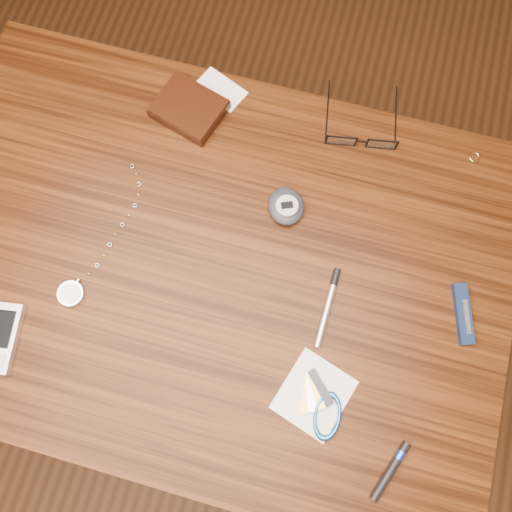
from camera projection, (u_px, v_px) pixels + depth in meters
The scene contains 11 objects.
ground at pixel (230, 322), 1.54m from camera, with size 3.80×3.80×0.00m, color #472814.
desk at pixel (213, 275), 0.92m from camera, with size 1.00×0.70×0.75m.
wallet_and_card at pixel (190, 108), 0.88m from camera, with size 0.16×0.16×0.03m.
eyeglasses at pixel (361, 139), 0.86m from camera, with size 0.14×0.15×0.03m.
gold_ring at pixel (474, 157), 0.87m from camera, with size 0.02×0.02×0.00m, color #CCB857.
pocket_watch at pixel (74, 290), 0.80m from camera, with size 0.07×0.27×0.01m.
pedometer at pixel (286, 206), 0.83m from camera, with size 0.08×0.09×0.03m.
notepad_keys at pixel (321, 405), 0.76m from camera, with size 0.12×0.13×0.01m.
pocket_knife at pixel (463, 314), 0.79m from camera, with size 0.05×0.10×0.01m.
silver_pen at pixel (329, 301), 0.80m from camera, with size 0.01×0.13×0.01m.
black_blue_pen at pixel (392, 469), 0.73m from camera, with size 0.05×0.09×0.01m.
Camera 1 is at (0.13, -0.18, 1.54)m, focal length 35.00 mm.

